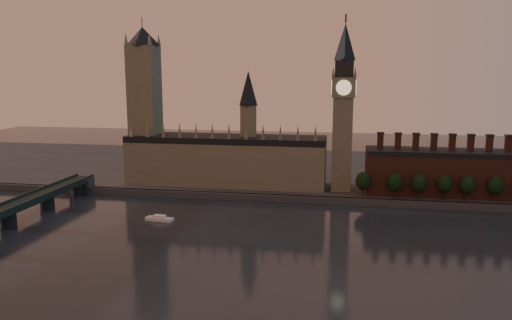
# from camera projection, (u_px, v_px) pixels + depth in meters

# --- Properties ---
(ground) EXTENTS (900.00, 900.00, 0.00)m
(ground) POSITION_uv_depth(u_px,v_px,m) (315.00, 258.00, 209.36)
(ground) COLOR black
(ground) RESTS_ON ground
(north_bank) EXTENTS (900.00, 182.00, 4.00)m
(north_bank) POSITION_uv_depth(u_px,v_px,m) (328.00, 172.00, 381.80)
(north_bank) COLOR #404045
(north_bank) RESTS_ON ground
(palace_of_westminster) EXTENTS (130.00, 30.30, 74.00)m
(palace_of_westminster) POSITION_uv_depth(u_px,v_px,m) (227.00, 158.00, 327.94)
(palace_of_westminster) COLOR #7B7057
(palace_of_westminster) RESTS_ON north_bank
(victoria_tower) EXTENTS (24.00, 24.00, 108.00)m
(victoria_tower) POSITION_uv_depth(u_px,v_px,m) (145.00, 100.00, 330.85)
(victoria_tower) COLOR #7B7057
(victoria_tower) RESTS_ON north_bank
(big_ben) EXTENTS (15.00, 15.00, 107.00)m
(big_ben) POSITION_uv_depth(u_px,v_px,m) (343.00, 106.00, 304.58)
(big_ben) COLOR #7B7057
(big_ben) RESTS_ON north_bank
(chimney_block) EXTENTS (110.00, 25.00, 37.00)m
(chimney_block) POSITION_uv_depth(u_px,v_px,m) (459.00, 172.00, 299.60)
(chimney_block) COLOR brown
(chimney_block) RESTS_ON north_bank
(embankment_tree_0) EXTENTS (8.60, 8.60, 14.88)m
(embankment_tree_0) POSITION_uv_depth(u_px,v_px,m) (363.00, 181.00, 294.99)
(embankment_tree_0) COLOR black
(embankment_tree_0) RESTS_ON north_bank
(embankment_tree_1) EXTENTS (8.60, 8.60, 14.88)m
(embankment_tree_1) POSITION_uv_depth(u_px,v_px,m) (395.00, 182.00, 291.46)
(embankment_tree_1) COLOR black
(embankment_tree_1) RESTS_ON north_bank
(embankment_tree_2) EXTENTS (8.60, 8.60, 14.88)m
(embankment_tree_2) POSITION_uv_depth(u_px,v_px,m) (419.00, 183.00, 289.01)
(embankment_tree_2) COLOR black
(embankment_tree_2) RESTS_ON north_bank
(embankment_tree_3) EXTENTS (8.60, 8.60, 14.88)m
(embankment_tree_3) POSITION_uv_depth(u_px,v_px,m) (444.00, 184.00, 287.90)
(embankment_tree_3) COLOR black
(embankment_tree_3) RESTS_ON north_bank
(embankment_tree_4) EXTENTS (8.60, 8.60, 14.88)m
(embankment_tree_4) POSITION_uv_depth(u_px,v_px,m) (467.00, 185.00, 285.22)
(embankment_tree_4) COLOR black
(embankment_tree_4) RESTS_ON north_bank
(embankment_tree_5) EXTENTS (8.60, 8.60, 14.88)m
(embankment_tree_5) POSITION_uv_depth(u_px,v_px,m) (495.00, 186.00, 283.20)
(embankment_tree_5) COLOR black
(embankment_tree_5) RESTS_ON north_bank
(river_boat) EXTENTS (15.57, 6.31, 3.03)m
(river_boat) POSITION_uv_depth(u_px,v_px,m) (160.00, 219.00, 262.07)
(river_boat) COLOR white
(river_boat) RESTS_ON ground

